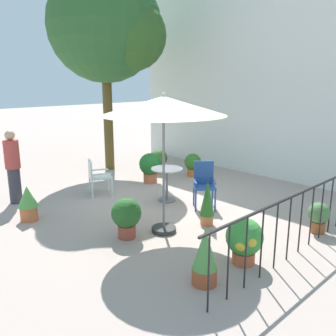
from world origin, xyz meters
TOP-DOWN VIEW (x-y plane):
  - ground_plane at (0.00, 0.00)m, footprint 60.00×60.00m
  - villa_facade at (0.00, 3.80)m, footprint 9.42×0.30m
  - terrace_railing at (3.01, -0.00)m, footprint 0.03×4.80m
  - shade_tree at (-3.57, 1.07)m, footprint 3.35×3.19m
  - patio_umbrella_0 at (0.96, -1.00)m, footprint 2.12×2.12m
  - cafe_table_0 at (-0.24, 0.21)m, footprint 0.70×0.70m
  - patio_chair_0 at (-1.65, -0.70)m, footprint 0.63×0.64m
  - patio_chair_1 at (0.61, 0.50)m, footprint 0.61×0.61m
  - potted_plant_0 at (0.70, -1.63)m, footprint 0.52×0.52m
  - potted_plant_1 at (-2.23, 1.82)m, footprint 0.45×0.45m
  - potted_plant_2 at (-1.27, 2.20)m, footprint 0.47×0.47m
  - potted_plant_3 at (1.29, -0.19)m, footprint 0.28×0.28m
  - potted_plant_4 at (2.63, -0.94)m, footprint 0.55×0.56m
  - potted_plant_5 at (-1.62, 0.92)m, footprint 0.58×0.58m
  - potted_plant_6 at (2.89, 0.96)m, footprint 0.38×0.38m
  - potted_plant_7 at (2.59, -1.78)m, footprint 0.34×0.34m
  - potted_plant_8 at (-1.23, -2.52)m, footprint 0.38×0.38m
  - standing_person at (-2.46, -2.29)m, footprint 0.45×0.45m

SIDE VIEW (x-z plane):
  - ground_plane at x=0.00m, z-range 0.00..0.00m
  - potted_plant_6 at x=2.89m, z-range 0.04..0.59m
  - potted_plant_2 at x=-1.27m, z-range 0.04..0.69m
  - potted_plant_8 at x=-1.23m, z-range 0.02..0.71m
  - potted_plant_1 at x=-2.23m, z-range 0.05..0.72m
  - potted_plant_4 at x=2.63m, z-range 0.03..0.73m
  - potted_plant_7 at x=2.59m, z-range -0.01..0.79m
  - potted_plant_0 at x=0.70m, z-range 0.05..0.75m
  - potted_plant_5 at x=-1.62m, z-range 0.05..0.84m
  - potted_plant_3 at x=1.29m, z-range 0.01..0.88m
  - patio_chair_0 at x=-1.65m, z-range 0.07..0.93m
  - cafe_table_0 at x=-0.24m, z-range 0.15..0.90m
  - patio_chair_1 at x=0.61m, z-range 0.07..1.06m
  - terrace_railing at x=3.01m, z-range 0.18..1.19m
  - standing_person at x=-2.46m, z-range 0.02..1.64m
  - patio_umbrella_0 at x=0.96m, z-range 0.98..3.44m
  - villa_facade at x=0.00m, z-range 0.00..5.42m
  - shade_tree at x=-3.57m, z-range 1.29..7.03m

